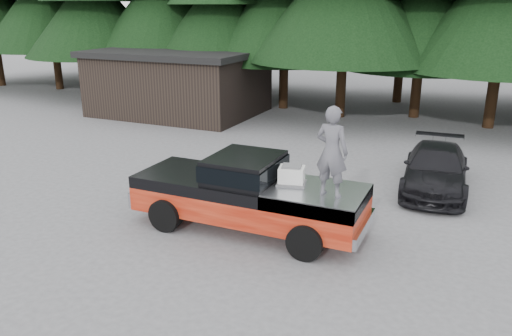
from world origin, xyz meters
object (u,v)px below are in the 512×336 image
at_px(utility_building, 180,81).
at_px(air_compressor, 292,176).
at_px(pickup_truck, 248,204).
at_px(man_on_bed, 332,152).
at_px(parked_car, 436,169).

bearing_deg(utility_building, air_compressor, -47.75).
bearing_deg(utility_building, pickup_truck, -51.10).
distance_m(man_on_bed, utility_building, 16.72).
relative_size(pickup_truck, parked_car, 1.31).
relative_size(pickup_truck, man_on_bed, 2.90).
height_order(pickup_truck, air_compressor, air_compressor).
bearing_deg(man_on_bed, parked_car, -100.98).
bearing_deg(air_compressor, utility_building, 119.58).
height_order(air_compressor, utility_building, utility_building).
bearing_deg(utility_building, man_on_bed, -45.88).
bearing_deg(utility_building, parked_car, -26.61).
xyz_separation_m(air_compressor, parked_car, (2.93, 4.87, -0.87)).
xyz_separation_m(man_on_bed, utility_building, (-11.63, 11.99, -0.70)).
height_order(air_compressor, man_on_bed, man_on_bed).
xyz_separation_m(pickup_truck, utility_building, (-9.47, 11.74, 1.00)).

